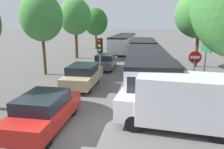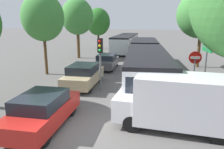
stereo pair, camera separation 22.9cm
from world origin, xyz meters
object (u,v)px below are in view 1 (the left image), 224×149
object	(u,v)px
direction_sign_post	(206,50)
tree_left_far	(75,17)
city_bus_rear	(123,42)
tree_left_mid	(41,17)
queued_car_graphite	(105,61)
traffic_light	(100,53)
queued_car_red	(44,111)
tree_left_distant	(96,22)
tree_right_mid	(201,16)
articulated_bus	(144,59)
queued_car_tan	(83,75)
no_entry_sign	(194,68)
white_van	(182,101)

from	to	relation	value
direction_sign_post	tree_left_far	world-z (taller)	tree_left_far
city_bus_rear	tree_left_mid	distance (m)	16.26
queued_car_graphite	traffic_light	bearing A→B (deg)	-171.47
queued_car_red	tree_left_distant	size ratio (longest dim) A/B	0.69
city_bus_rear	tree_left_distant	distance (m)	5.89
tree_left_mid	direction_sign_post	bearing A→B (deg)	-6.49
tree_right_mid	city_bus_rear	bearing A→B (deg)	132.73
articulated_bus	traffic_light	xyz separation A→B (m)	(-2.58, -4.41, 1.04)
articulated_bus	direction_sign_post	bearing A→B (deg)	53.91
queued_car_tan	no_entry_sign	size ratio (longest dim) A/B	1.58
queued_car_red	tree_left_far	xyz separation A→B (m)	(-4.78, 17.07, 4.10)
articulated_bus	queued_car_graphite	xyz separation A→B (m)	(-3.72, 2.09, -0.75)
no_entry_sign	tree_right_mid	xyz separation A→B (m)	(1.87, 9.70, 3.02)
no_entry_sign	queued_car_red	bearing A→B (deg)	-54.10
traffic_light	tree_right_mid	size ratio (longest dim) A/B	0.47
tree_right_mid	queued_car_graphite	bearing A→B (deg)	-162.54
articulated_bus	tree_left_mid	bearing A→B (deg)	-88.11
tree_right_mid	tree_left_mid	bearing A→B (deg)	-156.02
tree_left_distant	city_bus_rear	bearing A→B (deg)	-24.29
queued_car_tan	tree_right_mid	world-z (taller)	tree_right_mid
articulated_bus	tree_left_distant	distance (m)	18.65
queued_car_tan	white_van	size ratio (longest dim) A/B	0.87
articulated_bus	city_bus_rear	world-z (taller)	articulated_bus
queued_car_red	white_van	distance (m)	5.82
white_van	tree_right_mid	distance (m)	14.29
tree_left_mid	tree_left_distant	xyz separation A→B (m)	(-0.27, 17.40, -0.50)
queued_car_tan	tree_left_mid	distance (m)	6.34
articulated_bus	queued_car_tan	xyz separation A→B (m)	(-4.01, -3.65, -0.68)
city_bus_rear	articulated_bus	bearing A→B (deg)	-164.72
tree_left_distant	no_entry_sign	bearing A→B (deg)	-61.49
direction_sign_post	queued_car_red	bearing A→B (deg)	29.68
queued_car_red	tree_right_mid	xyz separation A→B (m)	(8.61, 14.58, 4.14)
articulated_bus	city_bus_rear	distance (m)	14.74
articulated_bus	tree_left_mid	distance (m)	8.92
queued_car_red	traffic_light	world-z (taller)	traffic_light
articulated_bus	direction_sign_post	size ratio (longest dim) A/B	4.77
direction_sign_post	tree_right_mid	distance (m)	7.66
city_bus_rear	queued_car_red	world-z (taller)	city_bus_rear
queued_car_red	no_entry_sign	bearing A→B (deg)	-55.54
city_bus_rear	tree_left_distant	xyz separation A→B (m)	(-4.71, 2.12, 2.84)
articulated_bus	tree_left_distant	size ratio (longest dim) A/B	2.71
articulated_bus	no_entry_sign	world-z (taller)	no_entry_sign
queued_car_graphite	tree_left_distant	xyz separation A→B (m)	(-4.79, 14.27, 3.50)
queued_car_graphite	tree_left_distant	bearing A→B (deg)	17.11
queued_car_graphite	white_van	xyz separation A→B (m)	(5.72, -10.79, 0.54)
no_entry_sign	tree_left_far	distance (m)	17.04
city_bus_rear	traffic_light	size ratio (longest dim) A/B	3.25
city_bus_rear	queued_car_graphite	distance (m)	12.16
white_van	tree_left_distant	bearing A→B (deg)	-63.51
tree_left_distant	tree_right_mid	world-z (taller)	tree_right_mid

